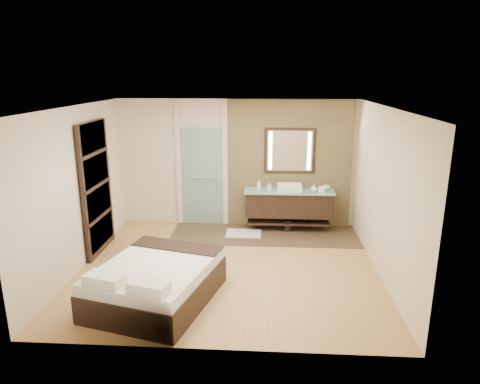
# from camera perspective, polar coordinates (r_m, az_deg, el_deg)

# --- Properties ---
(floor) EXTENTS (5.00, 5.00, 0.00)m
(floor) POSITION_cam_1_polar(r_m,az_deg,el_deg) (7.41, -1.57, -10.03)
(floor) COLOR #A97546
(floor) RESTS_ON ground
(tile_strip) EXTENTS (3.80, 1.30, 0.01)m
(tile_strip) POSITION_cam_1_polar(r_m,az_deg,el_deg) (8.85, 3.25, -5.63)
(tile_strip) COLOR #372B1E
(tile_strip) RESTS_ON floor
(stone_wall) EXTENTS (2.60, 0.08, 2.70)m
(stone_wall) POSITION_cam_1_polar(r_m,az_deg,el_deg) (9.07, 6.57, 3.67)
(stone_wall) COLOR tan
(stone_wall) RESTS_ON floor
(vanity) EXTENTS (1.85, 0.55, 0.88)m
(vanity) POSITION_cam_1_polar(r_m,az_deg,el_deg) (8.98, 6.51, -1.52)
(vanity) COLOR black
(vanity) RESTS_ON stone_wall
(mirror_unit) EXTENTS (1.06, 0.04, 0.96)m
(mirror_unit) POSITION_cam_1_polar(r_m,az_deg,el_deg) (8.96, 6.65, 5.48)
(mirror_unit) COLOR black
(mirror_unit) RESTS_ON stone_wall
(frosted_door) EXTENTS (1.10, 0.12, 2.70)m
(frosted_door) POSITION_cam_1_polar(r_m,az_deg,el_deg) (9.20, -5.06, 2.56)
(frosted_door) COLOR silver
(frosted_door) RESTS_ON floor
(shoji_partition) EXTENTS (0.06, 1.20, 2.40)m
(shoji_partition) POSITION_cam_1_polar(r_m,az_deg,el_deg) (8.12, -18.56, 0.53)
(shoji_partition) COLOR black
(shoji_partition) RESTS_ON floor
(bed) EXTENTS (1.89, 2.15, 0.71)m
(bed) POSITION_cam_1_polar(r_m,az_deg,el_deg) (6.41, -11.12, -11.70)
(bed) COLOR black
(bed) RESTS_ON floor
(bath_mat) EXTENTS (0.72, 0.51, 0.02)m
(bath_mat) POSITION_cam_1_polar(r_m,az_deg,el_deg) (8.84, 0.49, -5.55)
(bath_mat) COLOR silver
(bath_mat) RESTS_ON floor
(waste_bin) EXTENTS (0.21, 0.21, 0.24)m
(waste_bin) POSITION_cam_1_polar(r_m,az_deg,el_deg) (9.06, 6.39, -4.44)
(waste_bin) COLOR black
(waste_bin) RESTS_ON floor
(tissue_box) EXTENTS (0.16, 0.16, 0.10)m
(tissue_box) POSITION_cam_1_polar(r_m,az_deg,el_deg) (8.88, 10.90, 0.34)
(tissue_box) COLOR white
(tissue_box) RESTS_ON vanity
(soap_bottle_a) EXTENTS (0.09, 0.09, 0.22)m
(soap_bottle_a) POSITION_cam_1_polar(r_m,az_deg,el_deg) (8.85, 2.54, 0.98)
(soap_bottle_a) COLOR white
(soap_bottle_a) RESTS_ON vanity
(soap_bottle_b) EXTENTS (0.09, 0.09, 0.16)m
(soap_bottle_b) POSITION_cam_1_polar(r_m,az_deg,el_deg) (8.85, 3.91, 0.75)
(soap_bottle_b) COLOR #B2B2B2
(soap_bottle_b) RESTS_ON vanity
(soap_bottle_c) EXTENTS (0.14, 0.14, 0.16)m
(soap_bottle_c) POSITION_cam_1_polar(r_m,az_deg,el_deg) (8.83, 9.82, 0.52)
(soap_bottle_c) COLOR #BDEDE8
(soap_bottle_c) RESTS_ON vanity
(cup) EXTENTS (0.16, 0.16, 0.10)m
(cup) POSITION_cam_1_polar(r_m,az_deg,el_deg) (9.03, 11.45, 0.57)
(cup) COLOR white
(cup) RESTS_ON vanity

